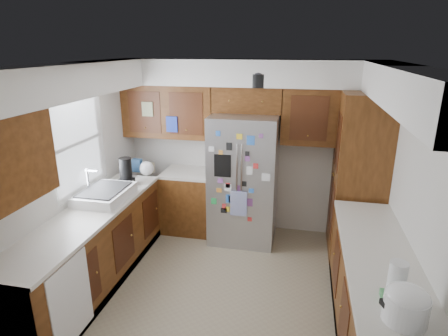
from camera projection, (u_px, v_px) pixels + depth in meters
The scene contains 12 objects.
floor at pixel (226, 286), 4.37m from camera, with size 3.60×3.60×0.00m, color gray.
room_shell at pixel (224, 126), 4.16m from camera, with size 3.64×3.24×2.52m.
left_counter_run at pixel (117, 240), 4.53m from camera, with size 1.36×3.20×0.92m.
right_counter_run at pixel (373, 298), 3.50m from camera, with size 0.63×2.25×0.92m.
pantry at pixel (359, 176), 4.80m from camera, with size 0.60×0.90×2.15m, color #40230C.
fridge at pixel (244, 179), 5.21m from camera, with size 0.90×0.79×1.80m.
bridge_cabinet at pixel (248, 99), 5.08m from camera, with size 0.96×0.34×0.35m, color #40230C.
fridge_top_items at pixel (240, 76), 4.98m from camera, with size 0.82×0.41×0.30m.
sink_assembly at pixel (105, 194), 4.45m from camera, with size 0.52×0.70×0.37m.
left_counter_clutter at pixel (134, 170), 5.11m from camera, with size 0.40×0.82×0.38m.
rice_cooker at pixel (406, 304), 2.46m from camera, with size 0.30×0.29×0.25m.
paper_towel at pixel (397, 280), 2.69m from camera, with size 0.13×0.13×0.29m, color white.
Camera 1 is at (0.76, -3.64, 2.67)m, focal length 30.00 mm.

